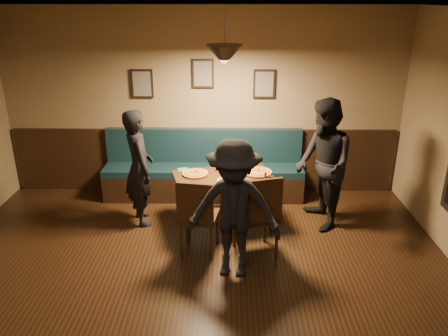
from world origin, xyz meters
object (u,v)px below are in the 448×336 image
chair_near_left (199,214)px  chair_near_right (256,214)px  diner_left (139,168)px  soda_glass (271,182)px  diner_right (323,165)px  booth_bench (203,166)px  tabasco_bottle (265,175)px  diner_front (234,210)px  dining_table (224,201)px

chair_near_left → chair_near_right: size_ratio=0.93×
diner_left → soda_glass: size_ratio=10.20×
chair_near_right → soda_glass: (0.20, 0.39, 0.24)m
diner_right → booth_bench: bearing=-127.4°
chair_near_right → tabasco_bottle: 0.69m
chair_near_right → diner_front: bearing=-137.9°
tabasco_bottle → booth_bench: bearing=131.8°
soda_glass → tabasco_bottle: bearing=101.8°
booth_bench → tabasco_bottle: bearing=-48.2°
diner_left → soda_glass: (1.71, -0.39, -0.03)m
booth_bench → chair_near_right: bearing=-66.1°
booth_bench → chair_near_right: chair_near_right is taller
chair_near_left → tabasco_bottle: bearing=44.7°
chair_near_left → diner_left: size_ratio=0.61×
dining_table → chair_near_left: 0.75m
diner_left → soda_glass: diner_left is taller
booth_bench → chair_near_left: 1.55m
chair_near_right → tabasco_bottle: (0.15, 0.64, 0.23)m
booth_bench → diner_front: 2.09m
soda_glass → chair_near_left: bearing=-158.5°
dining_table → soda_glass: (0.58, -0.34, 0.42)m
chair_near_left → soda_glass: (0.87, 0.34, 0.28)m
soda_glass → diner_front: bearing=-119.8°
booth_bench → chair_near_right: 1.75m
dining_table → chair_near_right: 0.84m
dining_table → diner_left: bearing=162.4°
chair_near_left → tabasco_bottle: 1.05m
dining_table → tabasco_bottle: bearing=-24.8°
chair_near_right → diner_front: (-0.26, -0.42, 0.26)m
dining_table → tabasco_bottle: tabasco_bottle is taller
chair_near_right → soda_glass: bearing=46.7°
diner_right → soda_glass: 0.78m
booth_bench → diner_left: (-0.80, -0.82, 0.29)m
dining_table → chair_near_right: bearing=-77.5°
dining_table → diner_front: diner_front is taller
diner_front → tabasco_bottle: size_ratio=12.49×
diner_right → tabasco_bottle: diner_right is taller
chair_near_right → diner_left: 1.72m
chair_near_left → diner_right: 1.75m
chair_near_right → diner_front: size_ratio=0.67×
chair_near_left → soda_glass: bearing=30.6°
chair_near_left → diner_right: diner_right is taller
tabasco_bottle → diner_front: bearing=-111.5°
chair_near_right → diner_left: diner_left is taller
dining_table → diner_left: size_ratio=0.81×
dining_table → diner_front: 1.24m
soda_glass → diner_right: bearing=24.7°
diner_left → diner_front: bearing=-157.8°
chair_near_right → diner_right: 1.20m
chair_near_left → diner_left: 1.15m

